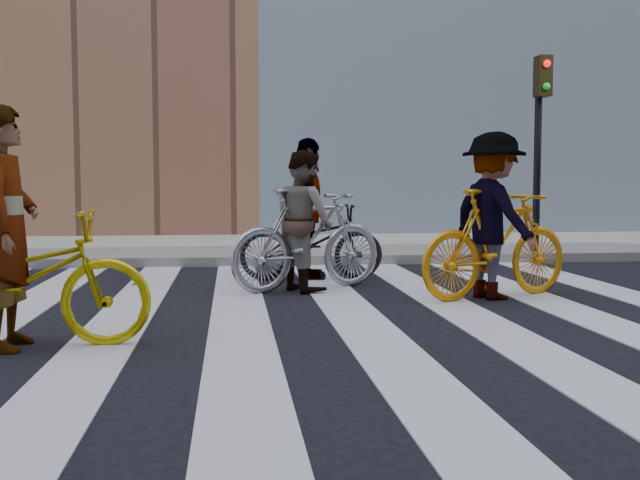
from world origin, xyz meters
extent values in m
plane|color=black|center=(0.00, 0.00, 0.00)|extent=(100.00, 100.00, 0.00)
cube|color=gray|center=(0.00, 7.50, 0.07)|extent=(100.00, 5.00, 0.15)
cube|color=silver|center=(-1.65, 0.00, 0.01)|extent=(0.55, 10.00, 0.01)
cube|color=silver|center=(-0.55, 0.00, 0.01)|extent=(0.55, 10.00, 0.01)
cube|color=silver|center=(0.55, 0.00, 0.01)|extent=(0.55, 10.00, 0.01)
cube|color=silver|center=(1.65, 0.00, 0.01)|extent=(0.55, 10.00, 0.01)
cube|color=silver|center=(2.75, 0.00, 0.01)|extent=(0.55, 10.00, 0.01)
cylinder|color=black|center=(4.40, 5.40, 1.60)|extent=(0.12, 0.12, 3.20)
cube|color=black|center=(4.40, 5.25, 3.00)|extent=(0.22, 0.28, 0.65)
sphere|color=red|center=(4.40, 5.10, 3.18)|extent=(0.12, 0.12, 0.12)
sphere|color=#0CCC26|center=(4.40, 5.10, 2.82)|extent=(0.12, 0.12, 0.12)
imported|color=#CFB90B|center=(-2.28, -0.50, 0.54)|extent=(2.06, 0.75, 1.08)
imported|color=#A4A5AE|center=(0.28, 2.36, 0.61)|extent=(2.08, 1.36, 1.22)
imported|color=orange|center=(2.30, 1.49, 0.61)|extent=(2.10, 1.27, 1.22)
imported|color=black|center=(0.44, 3.37, 0.50)|extent=(1.91, 0.69, 1.00)
imported|color=slate|center=(-2.33, -0.50, 0.94)|extent=(0.46, 0.69, 1.88)
imported|color=slate|center=(0.23, 2.36, 0.83)|extent=(0.91, 1.00, 1.67)
imported|color=slate|center=(2.25, 1.49, 0.92)|extent=(1.07, 1.36, 1.84)
imported|color=slate|center=(0.39, 3.37, 0.94)|extent=(0.47, 1.10, 1.88)
camera|label=1|loc=(-0.62, -6.47, 1.28)|focal=42.00mm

